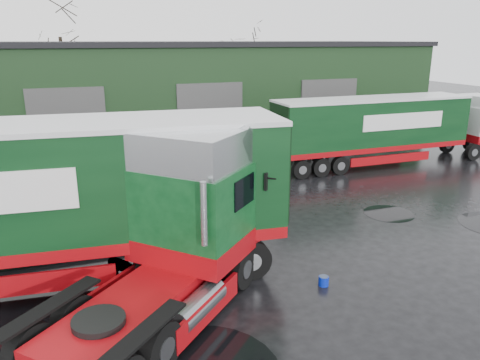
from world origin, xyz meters
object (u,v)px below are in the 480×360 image
object	(u,v)px
wash_bucket	(324,281)
trailer_left	(13,208)
tree_back_a	(63,61)
lorry_right	(371,132)
hero_tractor	(148,238)
tree_back_b	(243,69)
warehouse	(186,88)

from	to	relation	value
wash_bucket	trailer_left	bearing A→B (deg)	159.92
tree_back_a	lorry_right	bearing A→B (deg)	-56.60
trailer_left	hero_tractor	bearing A→B (deg)	-129.74
hero_tractor	tree_back_b	distance (m)	36.08
trailer_left	tree_back_a	size ratio (longest dim) A/B	1.52
tree_back_a	wash_bucket	bearing A→B (deg)	-79.32
wash_bucket	tree_back_b	distance (m)	34.44
hero_tractor	tree_back_a	bearing A→B (deg)	138.62
warehouse	tree_back_a	size ratio (longest dim) A/B	3.41
trailer_left	tree_back_b	distance (m)	34.76
trailer_left	lorry_right	bearing A→B (deg)	-60.01
trailer_left	wash_bucket	world-z (taller)	trailer_left
hero_tractor	warehouse	bearing A→B (deg)	120.24
tree_back_a	tree_back_b	bearing A→B (deg)	0.00
tree_back_b	warehouse	bearing A→B (deg)	-128.66
hero_tractor	lorry_right	distance (m)	16.98
warehouse	tree_back_b	bearing A→B (deg)	51.34
trailer_left	lorry_right	distance (m)	17.98
trailer_left	lorry_right	size ratio (longest dim) A/B	1.05
warehouse	tree_back_b	distance (m)	12.82
warehouse	trailer_left	xyz separation A→B (m)	(-9.50, -20.00, -0.92)
warehouse	lorry_right	world-z (taller)	warehouse
wash_bucket	tree_back_b	bearing A→B (deg)	73.35
wash_bucket	hero_tractor	bearing A→B (deg)	-177.68
lorry_right	wash_bucket	distance (m)	13.57
warehouse	hero_tractor	xyz separation A→B (m)	(-6.50, -23.00, -0.97)
lorry_right	wash_bucket	size ratio (longest dim) A/B	49.62
warehouse	hero_tractor	world-z (taller)	warehouse
hero_tractor	lorry_right	bearing A→B (deg)	84.31
wash_bucket	tree_back_b	xyz separation A→B (m)	(9.81, 32.81, 3.62)
hero_tractor	tree_back_b	size ratio (longest dim) A/B	0.94
trailer_left	lorry_right	world-z (taller)	trailer_left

